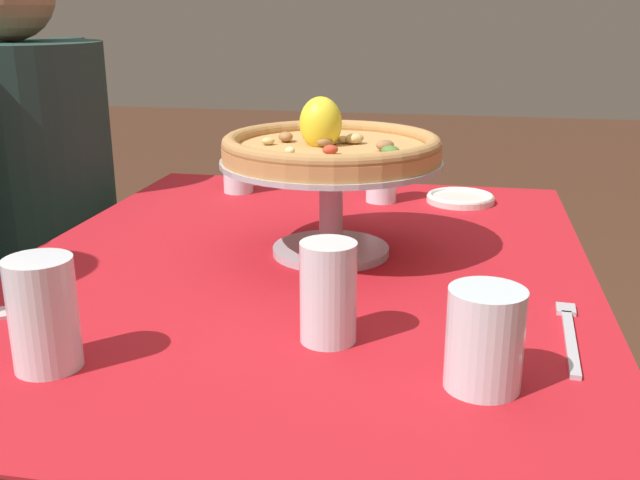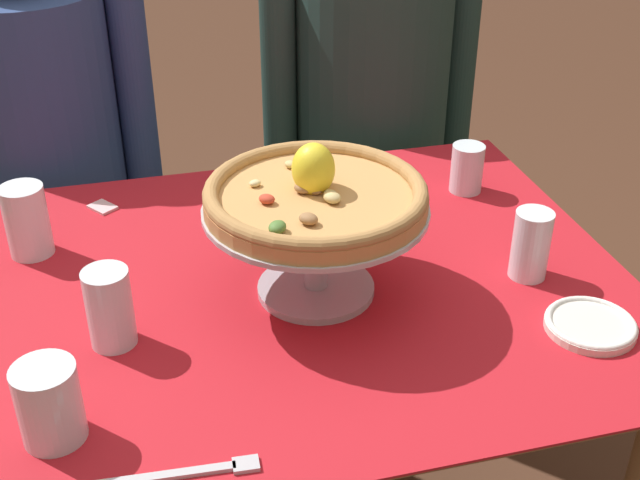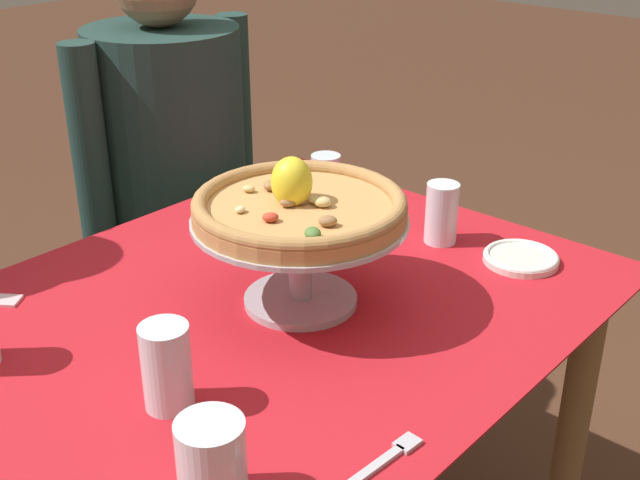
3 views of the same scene
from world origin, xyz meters
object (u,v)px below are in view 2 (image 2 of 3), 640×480
pizza (315,194)px  side_plate (591,325)px  water_glass_back_left (28,225)px  water_glass_side_right (530,248)px  dinner_fork (183,473)px  sugar_packet (102,207)px  water_glass_side_left (110,313)px  diner_right (369,153)px  water_glass_back_right (467,171)px  diner_left (54,191)px  pizza_stand (316,236)px  water_glass_front_left (50,408)px

pizza → side_plate: size_ratio=2.49×
water_glass_back_left → water_glass_side_right: bearing=-19.3°
dinner_fork → sugar_packet: bearing=95.9°
pizza → water_glass_back_left: size_ratio=2.68×
side_plate → dinner_fork: (-0.62, -0.14, -0.01)m
water_glass_side_left → diner_right: 1.02m
water_glass_back_left → water_glass_back_right: water_glass_back_left is taller
dinner_fork → water_glass_back_right: bearing=44.3°
water_glass_side_right → dinner_fork: (-0.59, -0.29, -0.05)m
water_glass_back_right → diner_left: bearing=151.4°
water_glass_back_left → dinner_fork: size_ratio=0.60×
water_glass_side_left → diner_right: bearing=50.9°
water_glass_back_right → diner_left: size_ratio=0.07×
side_plate → diner_right: diner_right is taller
dinner_fork → sugar_packet: size_ratio=4.16×
pizza → diner_right: 0.85m
water_glass_side_right → diner_left: diner_left is taller
pizza_stand → water_glass_back_left: pizza_stand is taller
water_glass_side_left → sugar_packet: water_glass_side_left is taller
diner_left → water_glass_back_left: bearing=-90.9°
water_glass_back_left → side_plate: size_ratio=0.93×
side_plate → dinner_fork: side_plate is taller
water_glass_front_left → diner_right: size_ratio=0.09×
water_glass_side_left → water_glass_front_left: 0.19m
water_glass_back_left → side_plate: 0.92m
pizza_stand → sugar_packet: bearing=131.2°
pizza → water_glass_side_left: pizza is taller
pizza → dinner_fork: size_ratio=1.61×
water_glass_side_right → water_glass_front_left: bearing=-165.7°
water_glass_front_left → side_plate: (0.76, 0.03, -0.04)m
sugar_packet → water_glass_back_left: bearing=-132.2°
dinner_fork → water_glass_front_left: bearing=144.4°
water_glass_back_left → water_glass_front_left: bearing=-84.4°
water_glass_side_right → water_glass_front_left: size_ratio=1.08×
pizza → water_glass_back_right: 0.47m
water_glass_back_left → sugar_packet: size_ratio=2.50×
water_glass_back_left → diner_left: (0.01, 0.47, -0.17)m
pizza_stand → sugar_packet: size_ratio=6.86×
pizza → side_plate: (0.37, -0.20, -0.17)m
water_glass_side_right → dinner_fork: bearing=-153.6°
pizza_stand → diner_right: 0.82m
pizza_stand → pizza: size_ratio=1.02×
sugar_packet → diner_right: (0.64, 0.36, -0.12)m
pizza_stand → diner_right: size_ratio=0.28×
water_glass_front_left → dinner_fork: 0.19m
dinner_fork → diner_right: bearing=61.9°
water_glass_back_right → side_plate: bearing=-89.8°
side_plate → diner_right: bearing=93.1°
pizza → water_glass_back_left: 0.51m
dinner_fork → diner_left: 1.06m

